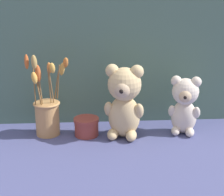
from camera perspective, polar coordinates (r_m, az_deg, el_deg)
The scene contains 6 objects.
ground_plane at distance 1.37m, azimuth 0.05°, elevation -6.41°, with size 4.00×4.00×0.00m, color #4C5184.
backdrop_wall at distance 1.44m, azimuth -0.37°, elevation 6.82°, with size 1.13×0.02×0.57m.
teddy_bear_large at distance 1.32m, azimuth 2.03°, elevation -0.36°, with size 0.16×0.15×0.29m.
teddy_bear_medium at distance 1.39m, azimuth 11.97°, elevation -1.01°, with size 0.13×0.12×0.24m.
flower_vase at distance 1.38m, azimuth -10.73°, elevation -2.23°, with size 0.17×0.11×0.33m.
decorative_tin_tall at distance 1.37m, azimuth -4.26°, elevation -4.75°, with size 0.10×0.10×0.07m.
Camera 1 is at (-0.08, -1.25, 0.57)m, focal length 55.00 mm.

